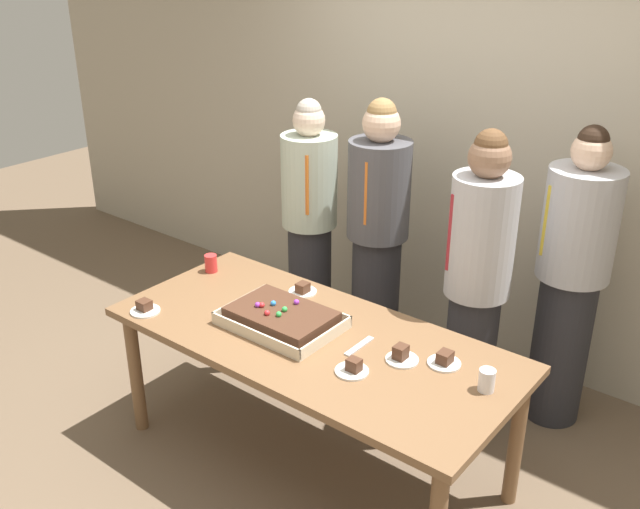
{
  "coord_description": "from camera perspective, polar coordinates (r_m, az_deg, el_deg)",
  "views": [
    {
      "loc": [
        1.86,
        -2.28,
        2.51
      ],
      "look_at": [
        -0.07,
        0.15,
        1.11
      ],
      "focal_mm": 40.11,
      "sensor_mm": 36.0,
      "label": 1
    }
  ],
  "objects": [
    {
      "name": "person_striped_tie_right",
      "position": [
        4.45,
        -0.84,
        2.36
      ],
      "size": [
        0.34,
        0.34,
        1.63
      ],
      "rotation": [
        0.0,
        0.0,
        -1.01
      ],
      "color": "#28282D",
      "rests_on": "ground_plane"
    },
    {
      "name": "plated_slice_near_right",
      "position": [
        3.15,
        2.63,
        -9.06
      ],
      "size": [
        0.15,
        0.15,
        0.07
      ],
      "color": "white",
      "rests_on": "party_table"
    },
    {
      "name": "plated_slice_near_left",
      "position": [
        3.73,
        -13.8,
        -4.18
      ],
      "size": [
        0.15,
        0.15,
        0.06
      ],
      "color": "white",
      "rests_on": "party_table"
    },
    {
      "name": "drink_cup_nearest",
      "position": [
        3.1,
        13.16,
        -9.74
      ],
      "size": [
        0.07,
        0.07,
        0.1
      ],
      "primitive_type": "cylinder",
      "color": "white",
      "rests_on": "party_table"
    },
    {
      "name": "plated_slice_far_left",
      "position": [
        3.25,
        6.51,
        -8.04
      ],
      "size": [
        0.15,
        0.15,
        0.07
      ],
      "color": "white",
      "rests_on": "party_table"
    },
    {
      "name": "interior_back_panel",
      "position": [
        4.42,
        12.69,
        10.56
      ],
      "size": [
        8.0,
        0.12,
        3.0
      ],
      "primitive_type": "cube",
      "color": "#B2A893",
      "rests_on": "ground_plane"
    },
    {
      "name": "ground_plane",
      "position": [
        3.87,
        -0.59,
        -16.11
      ],
      "size": [
        12.0,
        12.0,
        0.0
      ],
      "primitive_type": "plane",
      "color": "brown"
    },
    {
      "name": "person_serving_front",
      "position": [
        4.22,
        4.6,
        1.44
      ],
      "size": [
        0.36,
        0.36,
        1.69
      ],
      "rotation": [
        0.0,
        0.0,
        -1.46
      ],
      "color": "#28282D",
      "rests_on": "ground_plane"
    },
    {
      "name": "cake_server_utensil",
      "position": [
        3.34,
        3.15,
        -7.31
      ],
      "size": [
        0.03,
        0.2,
        0.01
      ],
      "primitive_type": "cube",
      "color": "silver",
      "rests_on": "party_table"
    },
    {
      "name": "person_far_right_suit",
      "position": [
        3.74,
        12.41,
        -2.22
      ],
      "size": [
        0.34,
        0.34,
        1.68
      ],
      "rotation": [
        0.0,
        0.0,
        -2.24
      ],
      "color": "#28282D",
      "rests_on": "ground_plane"
    },
    {
      "name": "person_green_shirt_behind",
      "position": [
        3.96,
        19.39,
        -1.82
      ],
      "size": [
        0.38,
        0.38,
        1.67
      ],
      "rotation": [
        0.0,
        0.0,
        -2.27
      ],
      "color": "#28282D",
      "rests_on": "ground_plane"
    },
    {
      "name": "party_table",
      "position": [
        3.47,
        -0.64,
        -7.61
      ],
      "size": [
        2.0,
        0.9,
        0.76
      ],
      "color": "brown",
      "rests_on": "ground_plane"
    },
    {
      "name": "drink_cup_middle",
      "position": [
        4.07,
        -8.7,
        -0.7
      ],
      "size": [
        0.07,
        0.07,
        0.1
      ],
      "primitive_type": "cylinder",
      "color": "red",
      "rests_on": "party_table"
    },
    {
      "name": "plated_slice_far_right",
      "position": [
        3.8,
        -1.39,
        -2.83
      ],
      "size": [
        0.15,
        0.15,
        0.06
      ],
      "color": "white",
      "rests_on": "party_table"
    },
    {
      "name": "sheet_cake",
      "position": [
        3.49,
        -3.1,
        -5.08
      ],
      "size": [
        0.56,
        0.4,
        0.11
      ],
      "color": "beige",
      "rests_on": "party_table"
    },
    {
      "name": "plated_slice_center_front",
      "position": [
        3.25,
        9.9,
        -8.32
      ],
      "size": [
        0.15,
        0.15,
        0.06
      ],
      "color": "white",
      "rests_on": "party_table"
    }
  ]
}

